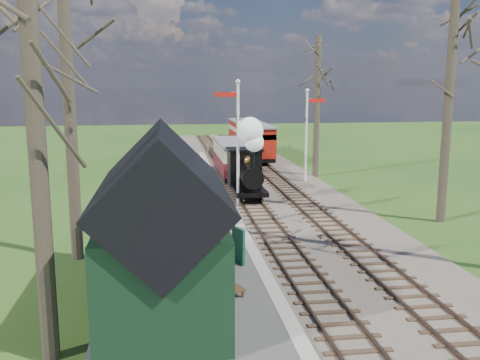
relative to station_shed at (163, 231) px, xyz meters
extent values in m
ellipsoid|color=#385B23|center=(-20.70, 56.00, -17.03)|extent=(57.60, 36.00, 16.20)
ellipsoid|color=#385B23|center=(14.30, 61.00, -20.31)|extent=(70.40, 44.00, 19.80)
ellipsoid|color=#385B23|center=(39.30, 54.00, -15.39)|extent=(51.20, 32.00, 14.40)
ellipsoid|color=#385B23|center=(-3.70, 66.00, -18.67)|extent=(64.00, 40.00, 18.00)
cube|color=brown|center=(5.60, 18.00, -2.22)|extent=(8.00, 60.00, 0.10)
cube|color=brown|center=(3.80, 18.00, -2.13)|extent=(0.07, 60.00, 0.12)
cube|color=brown|center=(4.80, 18.00, -2.13)|extent=(0.07, 60.00, 0.12)
cube|color=#38281C|center=(4.30, 18.00, -2.17)|extent=(1.60, 60.00, 0.09)
cube|color=brown|center=(6.40, 18.00, -2.13)|extent=(0.07, 60.00, 0.12)
cube|color=brown|center=(7.40, 18.00, -2.13)|extent=(0.07, 60.00, 0.12)
cube|color=#38281C|center=(6.90, 18.00, -2.17)|extent=(1.60, 60.00, 0.09)
cube|color=#474442|center=(0.80, 10.00, -2.17)|extent=(5.00, 44.00, 0.20)
cube|color=#B2AD9E|center=(3.10, 10.00, -2.16)|extent=(0.40, 44.00, 0.21)
cube|color=black|center=(0.00, 0.00, -0.77)|extent=(3.00, 6.00, 2.60)
cube|color=black|center=(0.00, 0.00, 1.08)|extent=(3.25, 6.30, 3.25)
cube|color=black|center=(1.52, -1.00, -1.07)|extent=(0.06, 1.20, 2.00)
cylinder|color=silver|center=(3.60, 12.00, 0.73)|extent=(0.14, 0.14, 6.00)
sphere|color=silver|center=(3.60, 12.00, 3.83)|extent=(0.24, 0.24, 0.24)
cube|color=#B7140F|center=(3.05, 12.00, 3.23)|extent=(1.10, 0.08, 0.22)
cube|color=black|center=(3.60, 12.00, 2.13)|extent=(0.18, 0.06, 0.30)
cylinder|color=silver|center=(8.60, 18.00, 0.48)|extent=(0.14, 0.14, 5.50)
sphere|color=silver|center=(8.60, 18.00, 3.33)|extent=(0.24, 0.24, 0.24)
cube|color=#B7140F|center=(9.15, 18.00, 2.73)|extent=(1.10, 0.08, 0.22)
cube|color=black|center=(8.60, 18.00, 1.63)|extent=(0.18, 0.06, 0.30)
cylinder|color=#382D23|center=(-2.50, -2.00, 2.23)|extent=(0.39, 0.39, 9.00)
cylinder|color=#382D23|center=(-3.00, 5.00, 3.23)|extent=(0.41, 0.41, 11.00)
cylinder|color=#382D23|center=(12.10, 8.00, 2.73)|extent=(0.40, 0.40, 10.00)
cylinder|color=#382D23|center=(9.80, 20.00, 2.23)|extent=(0.39, 0.39, 9.00)
cube|color=slate|center=(4.60, 32.00, -1.52)|extent=(12.60, 0.02, 0.01)
cube|color=slate|center=(4.60, 32.00, -1.82)|extent=(12.60, 0.02, 0.02)
cylinder|color=slate|center=(4.60, 32.00, -1.77)|extent=(0.08, 0.08, 1.00)
cube|color=black|center=(4.30, 13.54, -1.65)|extent=(1.59, 3.75, 0.23)
cylinder|color=black|center=(4.30, 12.98, -0.80)|extent=(1.03, 2.44, 1.03)
cube|color=black|center=(4.30, 14.66, -0.71)|extent=(1.69, 1.50, 1.87)
cylinder|color=black|center=(4.30, 12.04, 0.04)|extent=(0.26, 0.26, 0.75)
sphere|color=#B78135|center=(4.30, 13.26, -0.15)|extent=(0.49, 0.49, 0.49)
sphere|color=white|center=(4.40, 12.04, 0.93)|extent=(0.94, 0.94, 0.94)
sphere|color=white|center=(4.20, 12.13, 1.49)|extent=(1.31, 1.31, 1.31)
cylinder|color=black|center=(3.80, 12.41, -1.77)|extent=(0.09, 0.60, 0.60)
cylinder|color=black|center=(4.80, 12.41, -1.77)|extent=(0.09, 0.60, 0.60)
cube|color=black|center=(4.30, 19.54, -1.74)|extent=(1.78, 6.56, 0.28)
cube|color=maroon|center=(4.30, 19.54, -1.18)|extent=(1.87, 6.56, 0.84)
cube|color=beige|center=(4.30, 19.54, -0.33)|extent=(1.87, 6.56, 0.84)
cube|color=slate|center=(4.30, 19.54, 0.14)|extent=(1.97, 6.75, 0.11)
cube|color=black|center=(6.90, 26.36, -1.69)|extent=(2.03, 5.33, 0.32)
cube|color=maroon|center=(6.90, 26.36, -1.05)|extent=(2.13, 5.33, 0.96)
cube|color=beige|center=(6.90, 26.36, -0.09)|extent=(2.13, 5.33, 0.96)
cube|color=slate|center=(6.90, 26.36, 0.44)|extent=(2.24, 5.55, 0.13)
cube|color=black|center=(6.90, 31.86, -1.69)|extent=(2.03, 5.33, 0.32)
cube|color=maroon|center=(6.90, 31.86, -1.05)|extent=(2.13, 5.33, 0.96)
cube|color=beige|center=(6.90, 31.86, -0.09)|extent=(2.13, 5.33, 0.96)
cube|color=slate|center=(6.90, 31.86, 0.44)|extent=(2.24, 5.55, 0.13)
cube|color=#104B33|center=(2.41, 3.21, -1.48)|extent=(0.34, 0.79, 1.18)
cube|color=silver|center=(2.46, 3.23, -1.48)|extent=(0.24, 0.67, 0.96)
cube|color=#4A2F1A|center=(1.81, 0.83, -1.85)|extent=(0.84, 1.39, 0.06)
cube|color=#4A2F1A|center=(1.65, 0.76, -1.59)|extent=(0.52, 1.27, 0.58)
cube|color=#4A2F1A|center=(1.95, 0.25, -1.97)|extent=(0.06, 0.06, 0.19)
cube|color=#4A2F1A|center=(1.67, 1.40, -1.97)|extent=(0.06, 0.06, 0.19)
imported|color=#1B2231|center=(1.57, -1.07, -1.38)|extent=(0.46, 0.58, 1.37)
camera|label=1|loc=(0.14, -13.48, 3.77)|focal=40.00mm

